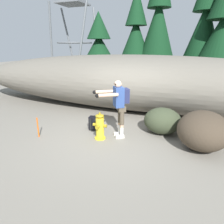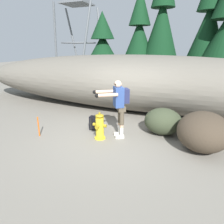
{
  "view_description": "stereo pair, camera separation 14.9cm",
  "coord_description": "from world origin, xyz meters",
  "px_view_note": "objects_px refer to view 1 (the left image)",
  "views": [
    {
      "loc": [
        1.95,
        -5.02,
        2.56
      ],
      "look_at": [
        0.01,
        0.22,
        0.75
      ],
      "focal_mm": 32.66,
      "sensor_mm": 36.0,
      "label": 1
    },
    {
      "loc": [
        2.09,
        -4.97,
        2.56
      ],
      "look_at": [
        0.01,
        0.22,
        0.75
      ],
      "focal_mm": 32.66,
      "sensor_mm": 36.0,
      "label": 2
    }
  ],
  "objects_px": {
    "boulder_mid": "(162,121)",
    "survey_stake": "(38,127)",
    "utility_worker": "(119,102)",
    "fire_hydrant": "(100,127)",
    "boulder_large": "(203,130)",
    "spare_backpack": "(94,123)"
  },
  "relations": [
    {
      "from": "fire_hydrant",
      "to": "spare_backpack",
      "type": "xyz_separation_m",
      "value": [
        -0.45,
        0.56,
        -0.15
      ]
    },
    {
      "from": "utility_worker",
      "to": "boulder_mid",
      "type": "distance_m",
      "value": 1.52
    },
    {
      "from": "fire_hydrant",
      "to": "utility_worker",
      "type": "bearing_deg",
      "value": 34.51
    },
    {
      "from": "boulder_mid",
      "to": "survey_stake",
      "type": "distance_m",
      "value": 3.72
    },
    {
      "from": "utility_worker",
      "to": "spare_backpack",
      "type": "distance_m",
      "value": 1.26
    },
    {
      "from": "survey_stake",
      "to": "spare_backpack",
      "type": "bearing_deg",
      "value": 39.48
    },
    {
      "from": "boulder_large",
      "to": "fire_hydrant",
      "type": "bearing_deg",
      "value": -171.85
    },
    {
      "from": "fire_hydrant",
      "to": "utility_worker",
      "type": "xyz_separation_m",
      "value": [
        0.46,
        0.31,
        0.69
      ]
    },
    {
      "from": "boulder_large",
      "to": "survey_stake",
      "type": "bearing_deg",
      "value": -168.56
    },
    {
      "from": "spare_backpack",
      "to": "utility_worker",
      "type": "bearing_deg",
      "value": -111.58
    },
    {
      "from": "spare_backpack",
      "to": "survey_stake",
      "type": "distance_m",
      "value": 1.69
    },
    {
      "from": "utility_worker",
      "to": "survey_stake",
      "type": "relative_size",
      "value": 2.79
    },
    {
      "from": "boulder_mid",
      "to": "survey_stake",
      "type": "xyz_separation_m",
      "value": [
        -3.37,
        -1.55,
        -0.1
      ]
    },
    {
      "from": "survey_stake",
      "to": "boulder_mid",
      "type": "bearing_deg",
      "value": 24.74
    },
    {
      "from": "boulder_mid",
      "to": "spare_backpack",
      "type": "bearing_deg",
      "value": -166.94
    },
    {
      "from": "fire_hydrant",
      "to": "boulder_large",
      "type": "distance_m",
      "value": 2.75
    },
    {
      "from": "utility_worker",
      "to": "survey_stake",
      "type": "distance_m",
      "value": 2.48
    },
    {
      "from": "fire_hydrant",
      "to": "utility_worker",
      "type": "relative_size",
      "value": 0.48
    },
    {
      "from": "spare_backpack",
      "to": "survey_stake",
      "type": "xyz_separation_m",
      "value": [
        -1.3,
        -1.07,
        0.08
      ]
    },
    {
      "from": "spare_backpack",
      "to": "survey_stake",
      "type": "height_order",
      "value": "survey_stake"
    },
    {
      "from": "fire_hydrant",
      "to": "boulder_large",
      "type": "height_order",
      "value": "boulder_large"
    },
    {
      "from": "spare_backpack",
      "to": "boulder_mid",
      "type": "relative_size",
      "value": 0.42
    }
  ]
}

